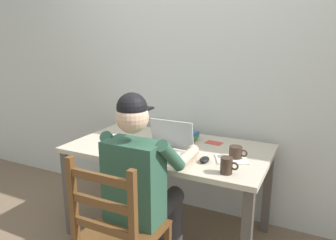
# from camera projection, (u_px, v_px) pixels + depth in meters

# --- Properties ---
(ground_plane) EXTENTS (8.00, 8.00, 0.00)m
(ground_plane) POSITION_uv_depth(u_px,v_px,m) (169.00, 231.00, 2.60)
(ground_plane) COLOR brown
(back_wall) EXTENTS (6.00, 0.04, 2.60)m
(back_wall) POSITION_uv_depth(u_px,v_px,m) (194.00, 67.00, 2.71)
(back_wall) COLOR beige
(back_wall) RESTS_ON ground
(desk) EXTENTS (1.49, 0.83, 0.74)m
(desk) POSITION_uv_depth(u_px,v_px,m) (169.00, 157.00, 2.44)
(desk) COLOR #BCB29E
(desk) RESTS_ON ground
(seated_person) EXTENTS (0.50, 0.60, 1.24)m
(seated_person) POSITION_uv_depth(u_px,v_px,m) (143.00, 179.00, 1.98)
(seated_person) COLOR #2D5642
(seated_person) RESTS_ON ground
(wooden_chair) EXTENTS (0.42, 0.42, 0.94)m
(wooden_chair) POSITION_uv_depth(u_px,v_px,m) (119.00, 234.00, 1.79)
(wooden_chair) COLOR brown
(wooden_chair) RESTS_ON ground
(laptop) EXTENTS (0.33, 0.28, 0.23)m
(laptop) POSITION_uv_depth(u_px,v_px,m) (167.00, 147.00, 2.24)
(laptop) COLOR #ADAFB2
(laptop) RESTS_ON desk
(computer_mouse) EXTENTS (0.06, 0.10, 0.03)m
(computer_mouse) POSITION_uv_depth(u_px,v_px,m) (204.00, 160.00, 2.11)
(computer_mouse) COLOR black
(computer_mouse) RESTS_ON desk
(coffee_mug_white) EXTENTS (0.13, 0.09, 0.10)m
(coffee_mug_white) POSITION_uv_depth(u_px,v_px,m) (116.00, 142.00, 2.37)
(coffee_mug_white) COLOR white
(coffee_mug_white) RESTS_ON desk
(coffee_mug_dark) EXTENTS (0.11, 0.07, 0.10)m
(coffee_mug_dark) POSITION_uv_depth(u_px,v_px,m) (227.00, 166.00, 1.92)
(coffee_mug_dark) COLOR #38281E
(coffee_mug_dark) RESTS_ON desk
(coffee_mug_spare) EXTENTS (0.13, 0.09, 0.09)m
(coffee_mug_spare) POSITION_uv_depth(u_px,v_px,m) (236.00, 153.00, 2.15)
(coffee_mug_spare) COLOR #38281E
(coffee_mug_spare) RESTS_ON desk
(book_stack_main) EXTENTS (0.18, 0.17, 0.07)m
(book_stack_main) POSITION_uv_depth(u_px,v_px,m) (186.00, 136.00, 2.56)
(book_stack_main) COLOR gold
(book_stack_main) RESTS_ON desk
(paper_pile_near_laptop) EXTENTS (0.26, 0.25, 0.01)m
(paper_pile_near_laptop) POSITION_uv_depth(u_px,v_px,m) (232.00, 159.00, 2.15)
(paper_pile_near_laptop) COLOR silver
(paper_pile_near_laptop) RESTS_ON desk
(paper_pile_back_corner) EXTENTS (0.30, 0.26, 0.02)m
(paper_pile_back_corner) POSITION_uv_depth(u_px,v_px,m) (118.00, 141.00, 2.52)
(paper_pile_back_corner) COLOR white
(paper_pile_back_corner) RESTS_ON desk
(paper_pile_side) EXTENTS (0.23, 0.19, 0.01)m
(paper_pile_side) POSITION_uv_depth(u_px,v_px,m) (136.00, 146.00, 2.41)
(paper_pile_side) COLOR white
(paper_pile_side) RESTS_ON desk
(landscape_photo_print) EXTENTS (0.14, 0.10, 0.00)m
(landscape_photo_print) POSITION_uv_depth(u_px,v_px,m) (214.00, 143.00, 2.50)
(landscape_photo_print) COLOR #C63D33
(landscape_photo_print) RESTS_ON desk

